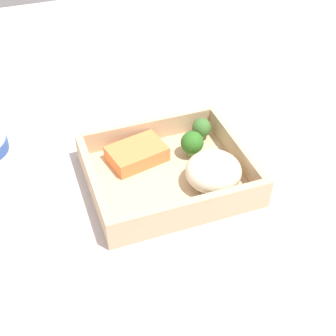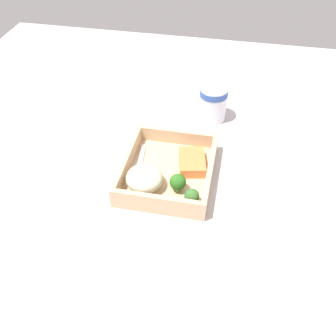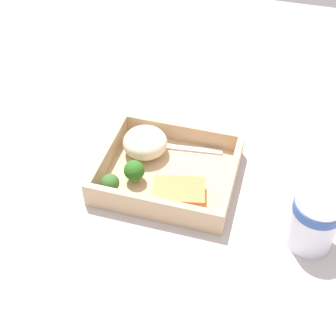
{
  "view_description": "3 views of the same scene",
  "coord_description": "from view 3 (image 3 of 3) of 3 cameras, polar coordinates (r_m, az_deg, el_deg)",
  "views": [
    {
      "loc": [
        -18.63,
        -51.86,
        51.5
      ],
      "look_at": [
        0.0,
        0.0,
        2.7
      ],
      "focal_mm": 50.0,
      "sensor_mm": 36.0,
      "label": 1
    },
    {
      "loc": [
        68.21,
        13.79,
        66.14
      ],
      "look_at": [
        0.0,
        0.0,
        2.7
      ],
      "focal_mm": 42.0,
      "sensor_mm": 36.0,
      "label": 2
    },
    {
      "loc": [
        -16.69,
        58.93,
        64.31
      ],
      "look_at": [
        0.0,
        0.0,
        2.7
      ],
      "focal_mm": 50.0,
      "sensor_mm": 36.0,
      "label": 3
    }
  ],
  "objects": [
    {
      "name": "mashed_potatoes",
      "position": [
        0.9,
        -2.8,
        3.12
      ],
      "size": [
        8.65,
        8.54,
        5.37
      ],
      "primitive_type": "ellipsoid",
      "color": "beige",
      "rests_on": "takeout_tray"
    },
    {
      "name": "ground_plane",
      "position": [
        0.9,
        0.0,
        -1.67
      ],
      "size": [
        160.0,
        160.0,
        2.0
      ],
      "primitive_type": "cube",
      "color": "#BCB4B3"
    },
    {
      "name": "takeout_tray",
      "position": [
        0.88,
        0.0,
        -0.96
      ],
      "size": [
        25.02,
        21.33,
        1.2
      ],
      "primitive_type": "cube",
      "color": "tan",
      "rests_on": "ground_plane"
    },
    {
      "name": "fork",
      "position": [
        0.93,
        1.13,
        2.49
      ],
      "size": [
        15.88,
        3.5,
        0.44
      ],
      "color": "silver",
      "rests_on": "takeout_tray"
    },
    {
      "name": "paper_cup",
      "position": [
        0.79,
        17.42,
        -6.02
      ],
      "size": [
        7.89,
        7.89,
        9.99
      ],
      "color": "white",
      "rests_on": "ground_plane"
    },
    {
      "name": "tray_rim",
      "position": [
        0.87,
        0.0,
        0.21
      ],
      "size": [
        25.02,
        21.33,
        3.91
      ],
      "color": "tan",
      "rests_on": "takeout_tray"
    },
    {
      "name": "broccoli_floret_2",
      "position": [
        0.84,
        -7.06,
        -1.85
      ],
      "size": [
        3.33,
        3.33,
        3.9
      ],
      "color": "#82AD65",
      "rests_on": "takeout_tray"
    },
    {
      "name": "salmon_fillet",
      "position": [
        0.83,
        1.34,
        -3.08
      ],
      "size": [
        10.22,
        8.01,
        2.55
      ],
      "primitive_type": "cube",
      "rotation": [
        0.0,
        0.0,
        0.21
      ],
      "color": "orange",
      "rests_on": "takeout_tray"
    },
    {
      "name": "broccoli_floret_1",
      "position": [
        0.85,
        -4.13,
        -0.34
      ],
      "size": [
        3.82,
        3.82,
        4.57
      ],
      "color": "#7B9B55",
      "rests_on": "takeout_tray"
    },
    {
      "name": "receipt_slip",
      "position": [
        1.06,
        -2.93,
        7.99
      ],
      "size": [
        8.67,
        12.06,
        0.24
      ],
      "primitive_type": "cube",
      "rotation": [
        0.0,
        0.0,
        -0.02
      ],
      "color": "white",
      "rests_on": "ground_plane"
    }
  ]
}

